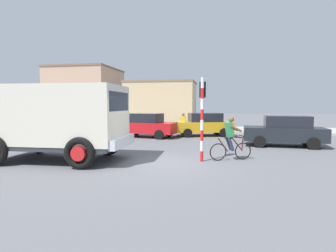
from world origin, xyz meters
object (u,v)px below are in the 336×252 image
object	(u,v)px
cyclist	(231,138)
pedestrian_near_kerb	(183,124)
car_far_side	(203,124)
car_red_near	(146,125)
truck_foreground	(56,118)
car_white_mid	(284,131)
traffic_light_pole	(202,108)

from	to	relation	value
cyclist	pedestrian_near_kerb	world-z (taller)	cyclist
car_far_side	pedestrian_near_kerb	distance (m)	1.50
car_red_near	pedestrian_near_kerb	size ratio (longest dim) A/B	2.62
truck_foreground	car_white_mid	size ratio (longest dim) A/B	1.33
car_red_near	pedestrian_near_kerb	world-z (taller)	pedestrian_near_kerb
traffic_light_pole	car_white_mid	size ratio (longest dim) A/B	0.78
cyclist	car_far_side	world-z (taller)	cyclist
traffic_light_pole	pedestrian_near_kerb	distance (m)	8.18
traffic_light_pole	car_red_near	xyz separation A→B (m)	(-4.11, 7.15, -1.25)
truck_foreground	car_red_near	xyz separation A→B (m)	(1.48, 8.03, -0.85)
pedestrian_near_kerb	traffic_light_pole	bearing A→B (deg)	-77.83
car_white_mid	car_far_side	world-z (taller)	same
car_white_mid	car_red_near	bearing A→B (deg)	162.40
cyclist	traffic_light_pole	bearing A→B (deg)	-161.20
cyclist	car_far_side	xyz separation A→B (m)	(-1.46, 8.20, -0.05)
cyclist	pedestrian_near_kerb	size ratio (longest dim) A/B	1.06
cyclist	car_far_side	size ratio (longest dim) A/B	0.40
traffic_light_pole	car_far_side	world-z (taller)	traffic_light_pole
pedestrian_near_kerb	car_far_side	bearing A→B (deg)	26.41
truck_foreground	car_far_side	xyz separation A→B (m)	(5.23, 9.45, -0.85)
car_far_side	car_red_near	bearing A→B (deg)	-159.17
car_white_mid	pedestrian_near_kerb	distance (m)	6.66
cyclist	truck_foreground	bearing A→B (deg)	-169.41
car_red_near	car_far_side	world-z (taller)	same
traffic_light_pole	pedestrian_near_kerb	xyz separation A→B (m)	(-1.71, 7.91, -1.22)
traffic_light_pole	car_white_mid	world-z (taller)	traffic_light_pole
cyclist	car_far_side	bearing A→B (deg)	100.06
traffic_light_pole	car_red_near	bearing A→B (deg)	119.87
truck_foreground	car_far_side	world-z (taller)	truck_foreground
truck_foreground	car_white_mid	world-z (taller)	truck_foreground
truck_foreground	car_white_mid	bearing A→B (deg)	29.44
car_white_mid	cyclist	bearing A→B (deg)	-125.20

